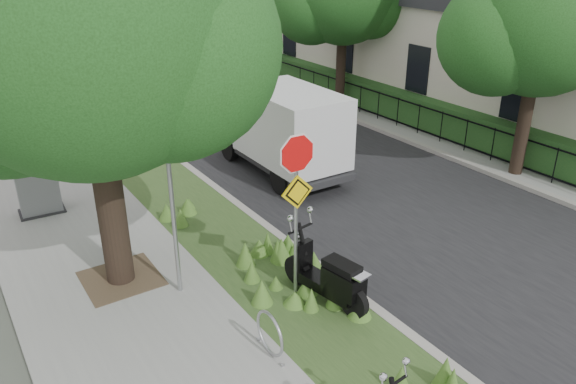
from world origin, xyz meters
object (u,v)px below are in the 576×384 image
at_px(sign_assembly, 297,183).
at_px(scooter_near, 334,282).
at_px(utility_cabinet, 37,187).
at_px(box_truck, 282,126).

distance_m(sign_assembly, scooter_near, 1.91).
bearing_deg(utility_cabinet, box_truck, -7.29).
bearing_deg(scooter_near, sign_assembly, 115.48).
bearing_deg(box_truck, scooter_near, -114.78).
height_order(sign_assembly, scooter_near, sign_assembly).
bearing_deg(box_truck, sign_assembly, -120.30).
height_order(sign_assembly, utility_cabinet, sign_assembly).
height_order(scooter_near, utility_cabinet, utility_cabinet).
height_order(scooter_near, box_truck, box_truck).
bearing_deg(utility_cabinet, scooter_near, -62.25).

